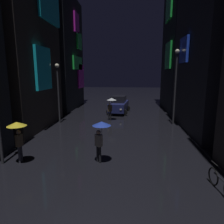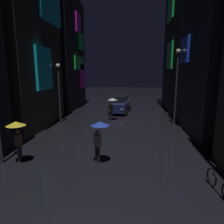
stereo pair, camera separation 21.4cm
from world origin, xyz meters
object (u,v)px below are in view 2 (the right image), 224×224
(pedestrian_foreground_left_yellow, at_px, (17,130))
(streetlamp_left_far, at_px, (59,86))
(pedestrian_midstreet_centre_clear, at_px, (112,103))
(streetlamp_right_far, at_px, (177,79))
(car_distant, at_px, (120,105))
(bicycle_parked_at_storefront, at_px, (219,184))
(pedestrian_far_right_blue, at_px, (99,130))

(pedestrian_foreground_left_yellow, bearing_deg, streetlamp_left_far, 95.97)
(pedestrian_midstreet_centre_clear, relative_size, streetlamp_right_far, 0.34)
(pedestrian_midstreet_centre_clear, bearing_deg, streetlamp_left_far, -163.49)
(car_distant, bearing_deg, streetlamp_left_far, -135.15)
(streetlamp_right_far, bearing_deg, pedestrian_foreground_left_yellow, -137.40)
(car_distant, relative_size, streetlamp_left_far, 0.83)
(pedestrian_midstreet_centre_clear, distance_m, bicycle_parked_at_storefront, 12.40)
(streetlamp_left_far, bearing_deg, pedestrian_far_right_blue, -58.15)
(bicycle_parked_at_storefront, height_order, car_distant, car_distant)
(pedestrian_foreground_left_yellow, height_order, bicycle_parked_at_storefront, pedestrian_foreground_left_yellow)
(streetlamp_left_far, bearing_deg, bicycle_parked_at_storefront, -45.87)
(pedestrian_foreground_left_yellow, distance_m, streetlamp_right_far, 12.62)
(pedestrian_midstreet_centre_clear, xyz_separation_m, streetlamp_right_far, (5.51, -1.07, 2.20))
(pedestrian_far_right_blue, relative_size, bicycle_parked_at_storefront, 1.17)
(streetlamp_right_far, height_order, streetlamp_left_far, streetlamp_right_far)
(pedestrian_midstreet_centre_clear, xyz_separation_m, pedestrian_foreground_left_yellow, (-3.64, -9.48, 0.00))
(streetlamp_right_far, relative_size, streetlamp_left_far, 1.21)
(pedestrian_midstreet_centre_clear, xyz_separation_m, streetlamp_left_far, (-4.49, -1.33, 1.60))
(pedestrian_foreground_left_yellow, height_order, streetlamp_left_far, streetlamp_left_far)
(bicycle_parked_at_storefront, relative_size, streetlamp_right_far, 0.29)
(pedestrian_far_right_blue, xyz_separation_m, streetlamp_right_far, (5.18, 8.01, 2.20))
(streetlamp_left_far, bearing_deg, pedestrian_foreground_left_yellow, -84.03)
(bicycle_parked_at_storefront, bearing_deg, pedestrian_far_right_blue, 155.87)
(pedestrian_midstreet_centre_clear, relative_size, car_distant, 0.49)
(pedestrian_far_right_blue, relative_size, pedestrian_foreground_left_yellow, 1.00)
(streetlamp_right_far, bearing_deg, bicycle_parked_at_storefront, -92.25)
(car_distant, height_order, streetlamp_right_far, streetlamp_right_far)
(bicycle_parked_at_storefront, distance_m, streetlamp_left_far, 14.09)
(streetlamp_left_far, bearing_deg, pedestrian_midstreet_centre_clear, 16.51)
(pedestrian_far_right_blue, distance_m, car_distant, 12.79)
(pedestrian_midstreet_centre_clear, xyz_separation_m, car_distant, (0.54, 3.68, -0.74))
(streetlamp_left_far, bearing_deg, streetlamp_right_far, 1.49)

